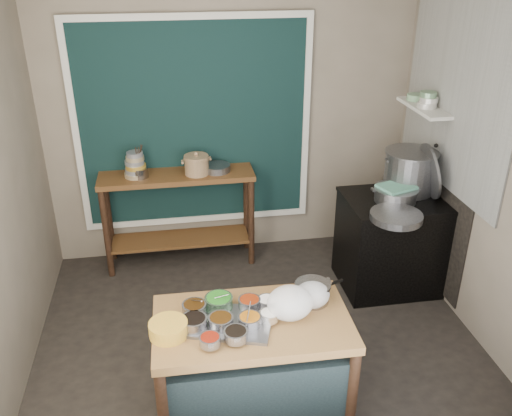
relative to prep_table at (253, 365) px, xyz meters
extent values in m
cube|color=#29231F|center=(0.16, 0.75, -0.39)|extent=(3.50, 3.00, 0.02)
cube|color=#796D5D|center=(0.16, 2.26, 1.02)|extent=(3.50, 0.02, 2.80)
cube|color=#796D5D|center=(1.92, 0.75, 1.02)|extent=(0.02, 3.00, 2.80)
cube|color=black|center=(-0.19, 2.22, 0.98)|extent=(2.10, 0.02, 1.90)
cube|color=#B2B2AA|center=(1.89, 1.30, 1.48)|extent=(0.02, 1.70, 1.70)
cube|color=black|center=(1.90, 1.40, 0.32)|extent=(0.01, 1.30, 1.30)
cube|color=beige|center=(1.79, 1.60, 1.23)|extent=(0.22, 0.70, 0.03)
cube|color=olive|center=(0.00, 0.00, 0.00)|extent=(1.26, 0.74, 0.75)
cube|color=#533617|center=(-0.39, 2.03, 0.10)|extent=(1.45, 0.40, 0.95)
cube|color=black|center=(1.51, 1.30, 0.05)|extent=(0.90, 0.68, 0.85)
cube|color=black|center=(1.51, 1.30, 0.49)|extent=(0.92, 0.69, 0.03)
cube|color=gray|center=(-0.14, -0.02, 0.39)|extent=(0.59, 0.50, 0.02)
cylinder|color=gray|center=(-0.29, -0.21, 0.42)|extent=(0.13, 0.13, 0.05)
cylinder|color=gray|center=(-0.37, -0.04, 0.43)|extent=(0.17, 0.17, 0.06)
cylinder|color=gray|center=(-0.13, -0.19, 0.43)|extent=(0.15, 0.15, 0.06)
cylinder|color=gray|center=(-0.36, 0.11, 0.43)|extent=(0.16, 0.16, 0.06)
cylinder|color=silver|center=(0.10, -0.04, 0.42)|extent=(0.12, 0.12, 0.05)
cylinder|color=gray|center=(0.00, 0.11, 0.43)|extent=(0.15, 0.15, 0.06)
cylinder|color=gray|center=(-0.03, -0.07, 0.43)|extent=(0.15, 0.15, 0.06)
cylinder|color=gray|center=(-0.20, 0.14, 0.43)|extent=(0.18, 0.18, 0.07)
cylinder|color=gray|center=(-0.21, -0.05, 0.43)|extent=(0.16, 0.16, 0.06)
cylinder|color=gray|center=(0.11, 0.10, 0.43)|extent=(0.13, 0.13, 0.06)
cylinder|color=orange|center=(-0.52, -0.06, 0.42)|extent=(0.30, 0.30, 0.09)
ellipsoid|color=white|center=(0.24, -0.01, 0.49)|extent=(0.32, 0.28, 0.22)
ellipsoid|color=white|center=(0.41, 0.08, 0.46)|extent=(0.24, 0.21, 0.17)
cylinder|color=tan|center=(-0.76, 2.03, 0.59)|extent=(0.21, 0.21, 0.04)
cylinder|color=gray|center=(-0.76, 2.03, 0.63)|extent=(0.20, 0.20, 0.04)
cylinder|color=gold|center=(-0.76, 2.03, 0.67)|extent=(0.19, 0.19, 0.04)
cylinder|color=gray|center=(-0.76, 2.03, 0.71)|extent=(0.18, 0.18, 0.04)
cylinder|color=tan|center=(-0.76, 2.03, 0.75)|extent=(0.17, 0.17, 0.04)
cylinder|color=gray|center=(-0.76, 2.03, 0.79)|extent=(0.15, 0.15, 0.04)
cylinder|color=gray|center=(-0.72, 2.00, 0.62)|extent=(0.20, 0.20, 0.09)
cylinder|color=gray|center=(-0.01, 2.03, 0.61)|extent=(0.25, 0.25, 0.06)
cylinder|color=gray|center=(1.77, 1.30, 0.75)|extent=(0.18, 0.51, 0.49)
cube|color=#4F9077|center=(1.46, 1.26, 0.64)|extent=(0.35, 0.31, 0.02)
cylinder|color=gray|center=(1.33, 0.92, 0.53)|extent=(0.49, 0.49, 0.06)
cylinder|color=silver|center=(1.79, 1.56, 1.26)|extent=(0.17, 0.17, 0.04)
cylinder|color=silver|center=(1.79, 1.56, 1.31)|extent=(0.16, 0.16, 0.04)
cylinder|color=gray|center=(1.79, 1.56, 1.35)|extent=(0.14, 0.14, 0.04)
cylinder|color=gray|center=(1.79, 1.80, 1.27)|extent=(0.18, 0.18, 0.05)
camera|label=1|loc=(-0.44, -2.73, 2.51)|focal=38.00mm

